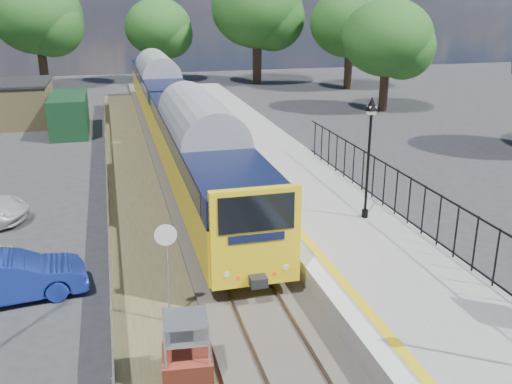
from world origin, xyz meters
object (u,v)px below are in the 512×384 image
object	(u,v)px
victorian_lamp_north	(370,130)
brick_plinth	(187,353)
car_blue	(10,278)
speed_sign	(167,256)
train	(173,109)

from	to	relation	value
victorian_lamp_north	brick_plinth	distance (m)	11.08
car_blue	speed_sign	bearing A→B (deg)	-127.97
train	speed_sign	size ratio (longest dim) A/B	13.30
brick_plinth	car_blue	world-z (taller)	brick_plinth
victorian_lamp_north	speed_sign	xyz separation A→B (m)	(-7.91, -4.23, -2.18)
brick_plinth	speed_sign	world-z (taller)	speed_sign
victorian_lamp_north	brick_plinth	size ratio (longest dim) A/B	2.43
victorian_lamp_north	car_blue	xyz separation A→B (m)	(-12.46, -1.61, -3.56)
victorian_lamp_north	train	bearing A→B (deg)	107.81
victorian_lamp_north	car_blue	distance (m)	13.06
brick_plinth	car_blue	distance (m)	7.21
car_blue	train	bearing A→B (deg)	-29.60
victorian_lamp_north	train	size ratio (longest dim) A/B	0.11
train	brick_plinth	distance (m)	23.78
train	car_blue	size ratio (longest dim) A/B	9.10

